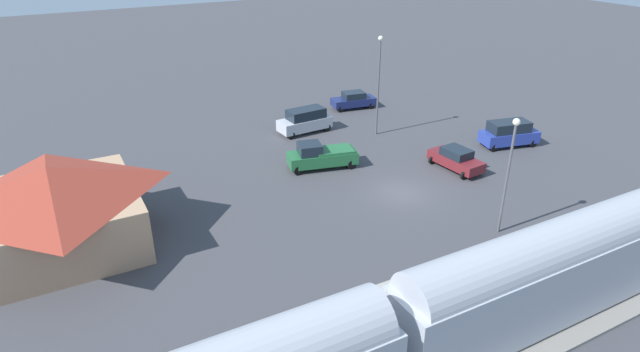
{
  "coord_description": "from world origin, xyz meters",
  "views": [
    {
      "loc": [
        -27.14,
        21.25,
        17.8
      ],
      "look_at": [
        3.39,
        4.83,
        1.0
      ],
      "focal_mm": 29.91,
      "sensor_mm": 36.0,
      "label": 1
    }
  ],
  "objects": [
    {
      "name": "platform",
      "position": [
        -10.0,
        0.0,
        0.15
      ],
      "size": [
        3.2,
        46.0,
        0.3
      ],
      "color": "#A8A399",
      "rests_on": "ground"
    },
    {
      "name": "sedan_maroon",
      "position": [
        1.28,
        -6.1,
        0.88
      ],
      "size": [
        4.65,
        2.58,
        1.74
      ],
      "color": "maroon",
      "rests_on": "ground"
    },
    {
      "name": "light_pole_lot_center",
      "position": [
        10.56,
        -4.86,
        5.48
      ],
      "size": [
        0.44,
        0.44,
        8.88
      ],
      "color": "#515156",
      "rests_on": "ground"
    },
    {
      "name": "suv_blue",
      "position": [
        2.84,
        -13.36,
        1.15
      ],
      "size": [
        3.0,
        5.21,
        2.22
      ],
      "color": "#283D9E",
      "rests_on": "ground"
    },
    {
      "name": "station_building",
      "position": [
        4.0,
        22.0,
        2.72
      ],
      "size": [
        9.82,
        9.73,
        5.24
      ],
      "color": "tan",
      "rests_on": "ground"
    },
    {
      "name": "suv_silver",
      "position": [
        14.08,
        0.63,
        1.15
      ],
      "size": [
        2.28,
        5.02,
        2.22
      ],
      "color": "silver",
      "rests_on": "ground"
    },
    {
      "name": "pickup_green",
      "position": [
        6.52,
        3.05,
        1.03
      ],
      "size": [
        3.14,
        5.71,
        2.14
      ],
      "color": "#236638",
      "rests_on": "ground"
    },
    {
      "name": "light_pole_near_platform",
      "position": [
        -7.2,
        -2.23,
        4.77
      ],
      "size": [
        0.44,
        0.44,
        7.55
      ],
      "color": "#515156",
      "rests_on": "ground"
    },
    {
      "name": "railway_track",
      "position": [
        -14.0,
        0.0,
        0.09
      ],
      "size": [
        4.8,
        70.0,
        0.3
      ],
      "color": "gray",
      "rests_on": "ground"
    },
    {
      "name": "ground_plane",
      "position": [
        0.0,
        0.0,
        0.0
      ],
      "size": [
        200.0,
        200.0,
        0.0
      ],
      "primitive_type": "plane",
      "color": "#424247"
    },
    {
      "name": "pedestrian_on_platform",
      "position": [
        -10.01,
        -5.54,
        1.28
      ],
      "size": [
        0.36,
        0.36,
        1.71
      ],
      "color": "brown",
      "rests_on": "platform"
    },
    {
      "name": "sedan_navy",
      "position": [
        17.85,
        -6.89,
        0.88
      ],
      "size": [
        2.52,
        4.73,
        1.74
      ],
      "color": "navy",
      "rests_on": "ground"
    }
  ]
}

